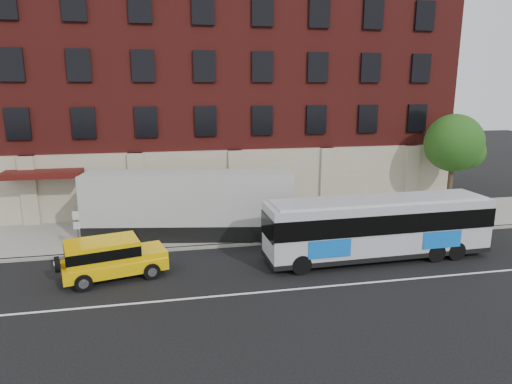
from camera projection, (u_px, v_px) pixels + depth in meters
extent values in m
plane|color=black|center=(282.00, 296.00, 17.61)|extent=(120.00, 120.00, 0.00)
cube|color=gray|center=(243.00, 227.00, 26.19)|extent=(60.00, 6.00, 0.15)
cube|color=gray|center=(253.00, 244.00, 23.33)|extent=(60.00, 0.25, 0.15)
cube|color=silver|center=(279.00, 291.00, 18.09)|extent=(60.00, 0.12, 0.01)
cube|color=maroon|center=(223.00, 92.00, 32.12)|extent=(30.00, 10.00, 15.00)
cube|color=#B0A98C|center=(235.00, 182.00, 28.45)|extent=(30.00, 0.35, 4.00)
cube|color=#420E0B|center=(43.00, 173.00, 25.27)|extent=(4.20, 2.20, 0.30)
cube|color=#B0A98C|center=(30.00, 190.00, 26.04)|extent=(0.90, 0.55, 4.00)
cube|color=#B0A98C|center=(137.00, 186.00, 27.20)|extent=(0.90, 0.55, 4.00)
cube|color=#B0A98C|center=(235.00, 182.00, 28.35)|extent=(0.90, 0.55, 4.00)
cube|color=#B0A98C|center=(326.00, 178.00, 29.50)|extent=(0.90, 0.55, 4.00)
cube|color=#B0A98C|center=(410.00, 175.00, 30.66)|extent=(0.90, 0.55, 4.00)
cube|color=black|center=(18.00, 124.00, 25.30)|extent=(1.30, 0.20, 1.80)
cube|color=black|center=(84.00, 123.00, 25.97)|extent=(1.30, 0.20, 1.80)
cube|color=black|center=(146.00, 122.00, 26.65)|extent=(1.30, 0.20, 1.80)
cube|color=black|center=(206.00, 121.00, 27.32)|extent=(1.30, 0.20, 1.80)
cube|color=black|center=(262.00, 120.00, 27.99)|extent=(1.30, 0.20, 1.80)
cube|color=black|center=(316.00, 120.00, 28.66)|extent=(1.30, 0.20, 1.80)
cube|color=black|center=(368.00, 119.00, 29.34)|extent=(1.30, 0.20, 1.80)
cube|color=black|center=(417.00, 118.00, 30.01)|extent=(1.30, 0.20, 1.80)
cube|color=black|center=(11.00, 64.00, 24.58)|extent=(1.30, 0.20, 1.80)
cube|color=black|center=(79.00, 65.00, 25.25)|extent=(1.30, 0.20, 1.80)
cube|color=black|center=(143.00, 66.00, 25.92)|extent=(1.30, 0.20, 1.80)
cube|color=black|center=(204.00, 66.00, 26.60)|extent=(1.30, 0.20, 1.80)
cube|color=black|center=(262.00, 67.00, 27.27)|extent=(1.30, 0.20, 1.80)
cube|color=black|center=(318.00, 67.00, 27.94)|extent=(1.30, 0.20, 1.80)
cube|color=black|center=(370.00, 68.00, 28.62)|extent=(1.30, 0.20, 1.80)
cube|color=black|center=(421.00, 68.00, 29.29)|extent=(1.30, 0.20, 1.80)
cube|color=black|center=(4.00, 2.00, 23.86)|extent=(1.30, 0.20, 1.80)
cube|color=black|center=(74.00, 4.00, 24.53)|extent=(1.30, 0.20, 1.80)
cube|color=black|center=(140.00, 6.00, 25.20)|extent=(1.30, 0.20, 1.80)
cube|color=black|center=(203.00, 8.00, 25.87)|extent=(1.30, 0.20, 1.80)
cube|color=black|center=(263.00, 10.00, 26.55)|extent=(1.30, 0.20, 1.80)
cube|color=black|center=(319.00, 12.00, 27.22)|extent=(1.30, 0.20, 1.80)
cube|color=black|center=(373.00, 14.00, 27.89)|extent=(1.30, 0.20, 1.80)
cube|color=black|center=(425.00, 16.00, 28.57)|extent=(1.30, 0.20, 1.80)
cube|color=black|center=(58.00, 196.00, 26.45)|extent=(2.60, 0.15, 2.80)
cube|color=black|center=(163.00, 191.00, 27.60)|extent=(2.60, 0.15, 2.80)
cube|color=black|center=(259.00, 187.00, 28.76)|extent=(2.60, 0.15, 2.80)
cube|color=black|center=(347.00, 183.00, 29.91)|extent=(2.60, 0.15, 2.80)
cylinder|color=slate|center=(78.00, 231.00, 21.62)|extent=(0.07, 0.07, 2.50)
cube|color=silver|center=(76.00, 216.00, 21.29)|extent=(0.30, 0.03, 0.40)
cube|color=silver|center=(77.00, 226.00, 21.41)|extent=(0.30, 0.03, 0.35)
cylinder|color=#3B2E1D|center=(449.00, 188.00, 28.91)|extent=(0.32, 0.32, 3.00)
sphere|color=#194714|center=(454.00, 143.00, 28.26)|extent=(3.60, 3.60, 3.60)
sphere|color=#194714|center=(467.00, 151.00, 28.12)|extent=(2.20, 2.20, 2.20)
sphere|color=#194714|center=(441.00, 149.00, 28.61)|extent=(2.00, 2.00, 2.00)
cube|color=#B5B8C1|center=(378.00, 227.00, 21.17)|extent=(10.70, 2.50, 2.53)
cube|color=black|center=(376.00, 250.00, 21.44)|extent=(10.75, 2.54, 0.22)
cube|color=#B5B8C1|center=(380.00, 200.00, 20.88)|extent=(10.17, 2.22, 0.11)
cube|color=black|center=(379.00, 218.00, 21.08)|extent=(10.78, 2.57, 0.89)
cube|color=blue|center=(330.00, 249.00, 19.58)|extent=(1.95, 0.09, 0.80)
cube|color=blue|center=(415.00, 225.00, 22.94)|extent=(1.95, 0.09, 0.80)
cylinder|color=black|center=(301.00, 265.00, 19.59)|extent=(0.89, 0.29, 0.89)
cylinder|color=black|center=(288.00, 249.00, 21.49)|extent=(0.89, 0.29, 0.89)
cylinder|color=black|center=(436.00, 253.00, 21.02)|extent=(0.89, 0.29, 0.89)
cylinder|color=black|center=(412.00, 239.00, 22.92)|extent=(0.89, 0.29, 0.89)
cylinder|color=black|center=(456.00, 251.00, 21.25)|extent=(0.89, 0.29, 0.89)
cylinder|color=black|center=(431.00, 237.00, 23.15)|extent=(0.89, 0.29, 0.89)
cube|color=#FFC505|center=(115.00, 265.00, 19.26)|extent=(4.51, 2.72, 0.53)
cube|color=#FFC505|center=(102.00, 251.00, 18.90)|extent=(3.23, 2.37, 0.88)
cube|color=black|center=(102.00, 250.00, 18.89)|extent=(3.27, 2.41, 0.44)
cube|color=#FFC505|center=(149.00, 251.00, 19.78)|extent=(1.68, 1.94, 0.26)
cube|color=black|center=(164.00, 256.00, 20.14)|extent=(0.39, 1.38, 0.48)
cylinder|color=black|center=(57.00, 265.00, 18.24)|extent=(0.35, 0.69, 0.67)
cylinder|color=black|center=(152.00, 271.00, 19.12)|extent=(0.74, 0.41, 0.70)
cylinder|color=silver|center=(152.00, 271.00, 19.12)|extent=(0.44, 0.35, 0.39)
cylinder|color=black|center=(143.00, 258.00, 20.64)|extent=(0.74, 0.41, 0.70)
cylinder|color=silver|center=(143.00, 258.00, 20.64)|extent=(0.44, 0.35, 0.39)
cylinder|color=black|center=(83.00, 283.00, 17.99)|extent=(0.74, 0.41, 0.70)
cylinder|color=silver|center=(83.00, 283.00, 17.99)|extent=(0.44, 0.35, 0.39)
cylinder|color=black|center=(80.00, 268.00, 19.50)|extent=(0.74, 0.41, 0.70)
cylinder|color=silver|center=(80.00, 268.00, 19.50)|extent=(0.44, 0.35, 0.39)
cube|color=black|center=(190.00, 230.00, 24.16)|extent=(11.06, 4.02, 0.99)
cube|color=#BABBB6|center=(189.00, 197.00, 23.75)|extent=(11.07, 4.06, 2.62)
cylinder|color=black|center=(108.00, 238.00, 23.06)|extent=(0.93, 0.41, 0.90)
cylinder|color=black|center=(119.00, 226.00, 25.09)|extent=(0.93, 0.41, 0.90)
cylinder|color=black|center=(129.00, 238.00, 23.09)|extent=(0.93, 0.41, 0.90)
cylinder|color=black|center=(139.00, 226.00, 25.12)|extent=(0.93, 0.41, 0.90)
cylinder|color=black|center=(246.00, 237.00, 23.23)|extent=(0.93, 0.41, 0.90)
cylinder|color=black|center=(246.00, 225.00, 25.26)|extent=(0.93, 0.41, 0.90)
cylinder|color=black|center=(267.00, 237.00, 23.26)|extent=(0.93, 0.41, 0.90)
cylinder|color=black|center=(265.00, 225.00, 25.28)|extent=(0.93, 0.41, 0.90)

